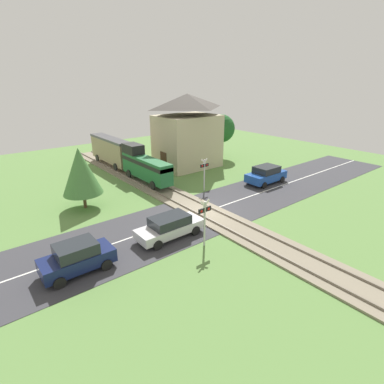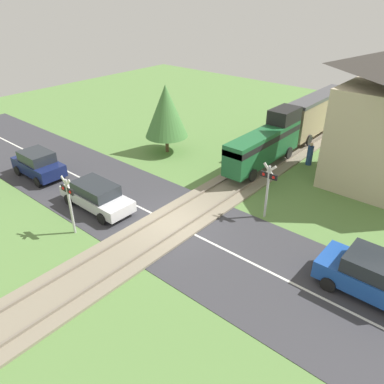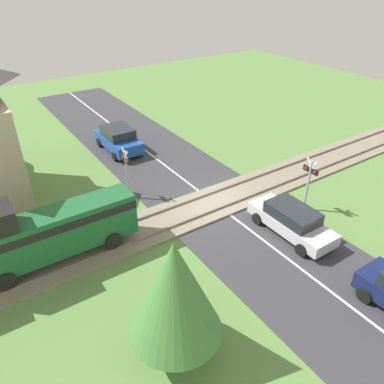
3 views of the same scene
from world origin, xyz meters
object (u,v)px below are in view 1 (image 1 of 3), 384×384
(train, at_px, (125,156))
(car_near_crossing, at_px, (170,226))
(car_far_side, at_px, (266,174))
(station_building, at_px, (187,132))
(crossing_signal_east_approach, at_px, (204,170))
(car_behind_queue, at_px, (77,257))
(pedestrian_by_station, at_px, (150,167))
(crossing_signal_west_approach, at_px, (205,217))

(train, relative_size, car_near_crossing, 3.42)
(train, distance_m, car_near_crossing, 14.52)
(car_far_side, bearing_deg, station_building, 103.61)
(crossing_signal_east_approach, relative_size, station_building, 0.37)
(train, bearing_deg, crossing_signal_east_approach, -71.10)
(car_far_side, bearing_deg, crossing_signal_east_approach, 160.44)
(train, height_order, car_behind_queue, train)
(train, distance_m, station_building, 7.23)
(station_building, distance_m, pedestrian_by_station, 5.70)
(crossing_signal_east_approach, distance_m, pedestrian_by_station, 7.51)
(crossing_signal_west_approach, relative_size, pedestrian_by_station, 1.93)
(car_behind_queue, bearing_deg, crossing_signal_west_approach, -17.31)
(car_behind_queue, distance_m, station_building, 20.71)
(crossing_signal_east_approach, bearing_deg, train, 108.90)
(car_far_side, xyz_separation_m, car_behind_queue, (-18.75, -2.88, -0.02))
(train, bearing_deg, car_far_side, -50.87)
(car_behind_queue, distance_m, crossing_signal_east_approach, 13.82)
(train, relative_size, station_building, 1.89)
(crossing_signal_west_approach, xyz_separation_m, pedestrian_by_station, (5.03, 14.42, -1.20))
(car_behind_queue, distance_m, pedestrian_by_station, 17.03)
(crossing_signal_east_approach, bearing_deg, car_near_crossing, -145.04)
(car_far_side, relative_size, car_behind_queue, 1.14)
(car_far_side, distance_m, car_behind_queue, 18.97)
(car_near_crossing, bearing_deg, station_building, 48.32)
(pedestrian_by_station, bearing_deg, crossing_signal_west_approach, -109.23)
(train, xyz_separation_m, crossing_signal_east_approach, (3.05, -8.92, 0.03))
(train, height_order, pedestrian_by_station, train)
(car_behind_queue, relative_size, crossing_signal_east_approach, 1.23)
(train, height_order, car_far_side, train)
(train, height_order, crossing_signal_east_approach, train)
(car_near_crossing, xyz_separation_m, station_building, (10.79, 12.13, 3.07))
(car_far_side, height_order, station_building, station_building)
(train, relative_size, crossing_signal_west_approach, 5.07)
(pedestrian_by_station, bearing_deg, train, 141.26)
(car_behind_queue, bearing_deg, train, 54.84)
(car_behind_queue, xyz_separation_m, crossing_signal_west_approach, (6.74, -2.10, 1.06))
(station_building, relative_size, pedestrian_by_station, 5.18)
(car_behind_queue, bearing_deg, pedestrian_by_station, 46.31)
(car_near_crossing, relative_size, pedestrian_by_station, 2.87)
(car_behind_queue, bearing_deg, car_near_crossing, 0.00)
(station_building, bearing_deg, pedestrian_by_station, 177.70)
(train, height_order, crossing_signal_west_approach, train)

